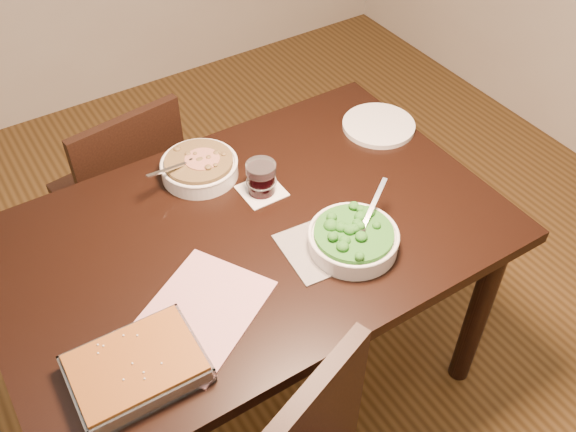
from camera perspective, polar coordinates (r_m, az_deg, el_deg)
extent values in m
plane|color=#412B12|center=(2.37, -2.68, -14.10)|extent=(4.00, 4.00, 0.00)
cube|color=black|center=(1.79, -3.44, -1.78)|extent=(1.40, 0.90, 0.04)
cube|color=black|center=(1.84, -3.35, -3.28)|extent=(1.26, 0.76, 0.08)
cylinder|color=black|center=(2.18, 16.55, -8.18)|extent=(0.07, 0.07, 0.71)
cylinder|color=black|center=(2.22, -22.16, -8.75)|extent=(0.07, 0.07, 0.71)
cylinder|color=black|center=(2.53, 4.93, 2.87)|extent=(0.07, 0.07, 0.71)
cube|color=#A93052|center=(1.60, -7.85, -8.55)|extent=(0.42, 0.39, 0.01)
cube|color=#292830|center=(1.75, 4.15, -2.38)|extent=(0.30, 0.23, 0.01)
cube|color=white|center=(1.89, -2.35, 2.24)|extent=(0.12, 0.12, 0.00)
cylinder|color=white|center=(1.95, -7.85, 4.13)|extent=(0.23, 0.23, 0.04)
torus|color=white|center=(1.94, -7.93, 4.72)|extent=(0.23, 0.23, 0.01)
cylinder|color=#37220F|center=(1.93, -7.94, 4.81)|extent=(0.20, 0.20, 0.02)
cube|color=silver|center=(1.89, -9.51, 4.09)|extent=(0.14, 0.05, 0.05)
cylinder|color=maroon|center=(1.93, -7.63, 5.05)|extent=(0.11, 0.11, 0.00)
cylinder|color=white|center=(1.72, 5.80, -2.24)|extent=(0.24, 0.24, 0.05)
torus|color=white|center=(1.71, 5.86, -1.61)|extent=(0.24, 0.24, 0.01)
cylinder|color=#104511|center=(1.70, 5.87, -1.51)|extent=(0.21, 0.21, 0.02)
cube|color=silver|center=(1.75, 6.83, 0.44)|extent=(0.14, 0.10, 0.05)
cube|color=silver|center=(1.53, -13.17, -13.50)|extent=(0.30, 0.22, 0.01)
cube|color=#5C340D|center=(1.51, -13.33, -12.96)|extent=(0.28, 0.21, 0.05)
cube|color=silver|center=(1.57, -14.69, -10.19)|extent=(0.29, 0.01, 0.04)
cube|color=silver|center=(1.45, -11.78, -16.10)|extent=(0.29, 0.01, 0.04)
cube|color=silver|center=(1.53, -8.26, -10.91)|extent=(0.01, 0.21, 0.04)
cube|color=silver|center=(1.51, -18.52, -15.08)|extent=(0.01, 0.21, 0.04)
cylinder|color=black|center=(1.87, -2.39, 3.11)|extent=(0.08, 0.08, 0.07)
cylinder|color=silver|center=(1.84, -2.43, 4.25)|extent=(0.09, 0.09, 0.03)
cylinder|color=silver|center=(2.15, 8.06, 7.98)|extent=(0.24, 0.24, 0.02)
cube|color=black|center=(2.49, -14.79, 2.05)|extent=(0.44, 0.44, 0.04)
cylinder|color=black|center=(2.79, -12.76, 2.10)|extent=(0.03, 0.03, 0.38)
cylinder|color=black|center=(2.57, -8.95, -1.67)|extent=(0.03, 0.03, 0.38)
cylinder|color=black|center=(2.71, -18.72, -1.03)|extent=(0.03, 0.03, 0.38)
cylinder|color=black|center=(2.48, -15.33, -5.22)|extent=(0.03, 0.03, 0.38)
cube|color=black|center=(2.22, -13.59, 4.03)|extent=(0.39, 0.09, 0.42)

